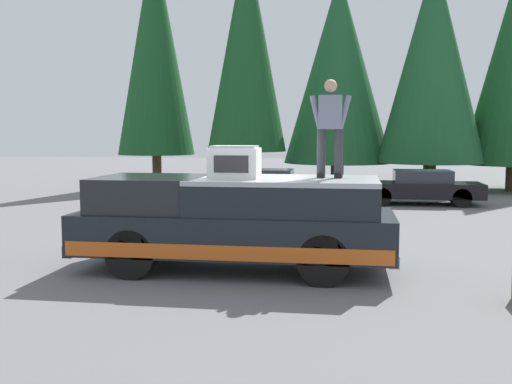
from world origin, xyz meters
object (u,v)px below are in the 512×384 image
at_px(parked_car_white, 263,186).
at_px(person_on_truck_bed, 330,126).
at_px(parked_car_black, 420,187).
at_px(pickup_truck, 235,221).
at_px(compressor_unit, 235,162).

bearing_deg(parked_car_white, person_on_truck_bed, -165.41).
bearing_deg(parked_car_black, person_on_truck_bed, 165.38).
xyz_separation_m(pickup_truck, compressor_unit, (-0.17, -0.03, 1.05)).
relative_size(compressor_unit, parked_car_white, 0.20).
xyz_separation_m(compressor_unit, person_on_truck_bed, (0.36, -1.61, 0.62)).
bearing_deg(person_on_truck_bed, parked_car_black, -14.62).
height_order(pickup_truck, person_on_truck_bed, person_on_truck_bed).
distance_m(pickup_truck, person_on_truck_bed, 2.35).
relative_size(pickup_truck, parked_car_white, 1.35).
bearing_deg(parked_car_black, pickup_truck, 157.69).
bearing_deg(parked_car_black, parked_car_white, 94.20).
distance_m(pickup_truck, parked_car_black, 11.45).
bearing_deg(parked_car_white, compressor_unit, -174.52).
bearing_deg(person_on_truck_bed, parked_car_white, 14.59).
xyz_separation_m(compressor_unit, parked_car_black, (10.75, -4.32, -1.35)).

